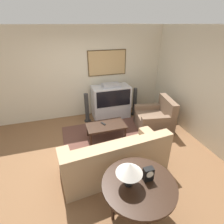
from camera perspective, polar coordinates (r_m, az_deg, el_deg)
ground_plane at (r=4.19m, az=-4.48°, el=-13.67°), size 12.00×12.00×0.00m
wall_back at (r=5.46m, az=-10.07°, el=12.12°), size 12.00×0.10×2.70m
wall_right at (r=4.71m, az=27.98°, el=6.90°), size 0.06×12.00×2.70m
area_rug at (r=4.74m, az=-1.25°, el=-7.90°), size 2.34×1.64×0.01m
tv at (r=5.49m, az=-0.34°, el=3.42°), size 1.15×0.59×1.11m
couch at (r=3.59m, az=0.93°, el=-15.30°), size 2.16×1.04×0.87m
armchair at (r=5.13m, az=13.87°, el=-2.18°), size 1.07×1.06×0.89m
coffee_table at (r=4.49m, az=-1.97°, el=-4.66°), size 0.99×0.57×0.41m
console_table at (r=2.72m, az=8.81°, el=-22.95°), size 1.06×1.06×0.72m
table_lamp at (r=2.42m, az=5.71°, el=-17.82°), size 0.37×0.37×0.39m
mantel_clock at (r=2.66m, az=11.74°, el=-19.23°), size 0.14×0.10×0.21m
remote at (r=4.50m, az=-2.89°, el=-3.80°), size 0.10×0.16×0.02m
speaker_tower_left at (r=5.31m, az=-8.23°, el=1.08°), size 0.21×0.21×0.90m
speaker_tower_right at (r=5.72m, az=7.42°, el=3.12°), size 0.21×0.21×0.90m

